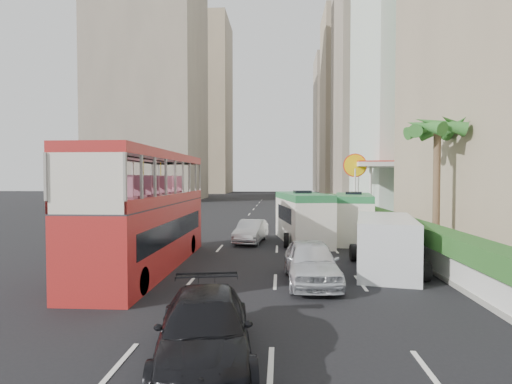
# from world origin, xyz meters

# --- Properties ---
(ground_plane) EXTENTS (200.00, 200.00, 0.00)m
(ground_plane) POSITION_xyz_m (0.00, 0.00, 0.00)
(ground_plane) COLOR black
(ground_plane) RESTS_ON ground
(double_decker_bus) EXTENTS (2.50, 11.00, 5.06)m
(double_decker_bus) POSITION_xyz_m (-6.00, 0.00, 2.53)
(double_decker_bus) COLOR #B52321
(double_decker_bus) RESTS_ON ground
(car_silver_lane_a) EXTENTS (2.00, 4.27, 1.35)m
(car_silver_lane_a) POSITION_xyz_m (-2.00, 7.23, 0.00)
(car_silver_lane_a) COLOR silver
(car_silver_lane_a) RESTS_ON ground
(car_silver_lane_b) EXTENTS (2.09, 4.77, 1.60)m
(car_silver_lane_b) POSITION_xyz_m (0.95, -2.06, 0.00)
(car_silver_lane_b) COLOR silver
(car_silver_lane_b) RESTS_ON ground
(car_black) EXTENTS (2.75, 5.13, 1.41)m
(car_black) POSITION_xyz_m (-1.82, -8.69, 0.00)
(car_black) COLOR black
(car_black) RESTS_ON ground
(van_asset) EXTENTS (2.21, 4.59, 1.26)m
(van_asset) POSITION_xyz_m (1.02, 15.62, 0.00)
(van_asset) COLOR silver
(van_asset) RESTS_ON ground
(minibus_near) EXTENTS (3.36, 7.06, 3.00)m
(minibus_near) POSITION_xyz_m (1.14, 7.68, 1.50)
(minibus_near) COLOR silver
(minibus_near) RESTS_ON ground
(minibus_far) EXTENTS (3.21, 6.83, 2.91)m
(minibus_far) POSITION_xyz_m (4.42, 8.58, 1.45)
(minibus_far) COLOR silver
(minibus_far) RESTS_ON ground
(panel_van_near) EXTENTS (3.35, 6.00, 2.26)m
(panel_van_near) POSITION_xyz_m (4.27, 0.23, 1.13)
(panel_van_near) COLOR silver
(panel_van_near) RESTS_ON ground
(panel_van_far) EXTENTS (2.85, 5.86, 2.26)m
(panel_van_far) POSITION_xyz_m (4.09, 22.28, 1.13)
(panel_van_far) COLOR silver
(panel_van_far) RESTS_ON ground
(sidewalk) EXTENTS (6.00, 120.00, 0.18)m
(sidewalk) POSITION_xyz_m (9.00, 25.00, 0.09)
(sidewalk) COLOR #99968C
(sidewalk) RESTS_ON ground
(kerb_wall) EXTENTS (0.30, 44.00, 1.00)m
(kerb_wall) POSITION_xyz_m (6.20, 14.00, 0.68)
(kerb_wall) COLOR silver
(kerb_wall) RESTS_ON sidewalk
(hedge) EXTENTS (1.10, 44.00, 0.70)m
(hedge) POSITION_xyz_m (6.20, 14.00, 1.53)
(hedge) COLOR #2D6626
(hedge) RESTS_ON kerb_wall
(palm_tree) EXTENTS (0.36, 0.36, 6.40)m
(palm_tree) POSITION_xyz_m (7.80, 4.00, 3.38)
(palm_tree) COLOR brown
(palm_tree) RESTS_ON sidewalk
(shell_station) EXTENTS (6.50, 8.00, 5.50)m
(shell_station) POSITION_xyz_m (10.00, 23.00, 2.75)
(shell_station) COLOR silver
(shell_station) RESTS_ON ground
(tower_mid) EXTENTS (16.00, 16.00, 50.00)m
(tower_mid) POSITION_xyz_m (18.00, 58.00, 25.00)
(tower_mid) COLOR gray
(tower_mid) RESTS_ON ground
(tower_far_a) EXTENTS (14.00, 14.00, 44.00)m
(tower_far_a) POSITION_xyz_m (17.00, 82.00, 22.00)
(tower_far_a) COLOR tan
(tower_far_a) RESTS_ON ground
(tower_far_b) EXTENTS (14.00, 14.00, 40.00)m
(tower_far_b) POSITION_xyz_m (17.00, 104.00, 20.00)
(tower_far_b) COLOR gray
(tower_far_b) RESTS_ON ground
(tower_left_a) EXTENTS (18.00, 18.00, 52.00)m
(tower_left_a) POSITION_xyz_m (-24.00, 55.00, 26.00)
(tower_left_a) COLOR gray
(tower_left_a) RESTS_ON ground
(tower_left_b) EXTENTS (16.00, 16.00, 46.00)m
(tower_left_b) POSITION_xyz_m (-22.00, 90.00, 23.00)
(tower_left_b) COLOR tan
(tower_left_b) RESTS_ON ground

